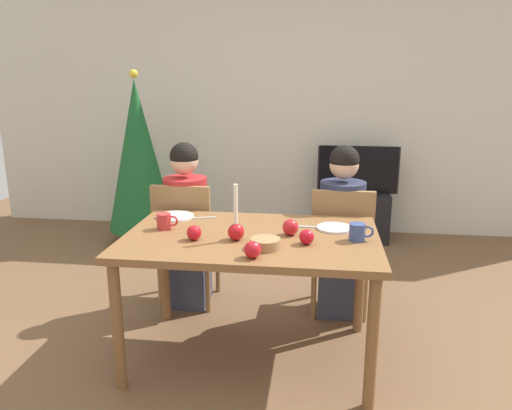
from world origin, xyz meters
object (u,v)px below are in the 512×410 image
(person_left_child, at_px, (187,228))
(tv, at_px, (358,170))
(christmas_tree, at_px, (138,156))
(apple_by_right_mug, at_px, (194,233))
(chair_left, at_px, (186,237))
(apple_near_candle, at_px, (252,250))
(apple_by_left_plate, at_px, (290,227))
(dining_table, at_px, (251,249))
(chair_right, at_px, (341,244))
(candle_centerpiece, at_px, (236,228))
(person_right_child, at_px, (341,234))
(apple_far_edge, at_px, (307,237))
(mug_left, at_px, (165,221))
(bowl_walnuts, at_px, (265,243))
(mug_right, at_px, (358,232))
(plate_right, at_px, (335,228))
(tv_stand, at_px, (355,215))
(plate_left, at_px, (175,216))

(person_left_child, bearing_deg, tv, 52.26)
(person_left_child, xyz_separation_m, christmas_tree, (-0.82, 1.30, 0.29))
(apple_by_right_mug, bearing_deg, chair_left, 109.42)
(person_left_child, height_order, apple_near_candle, person_left_child)
(apple_by_left_plate, bearing_deg, dining_table, -171.73)
(tv, height_order, apple_by_left_plate, tv)
(dining_table, relative_size, chair_right, 1.56)
(candle_centerpiece, distance_m, apple_by_left_plate, 0.31)
(chair_right, relative_size, person_left_child, 0.77)
(person_right_child, distance_m, tv, 1.68)
(person_right_child, distance_m, apple_far_edge, 0.81)
(chair_right, bearing_deg, mug_left, -151.49)
(chair_right, height_order, apple_far_edge, chair_right)
(person_left_child, distance_m, bowl_walnuts, 1.08)
(apple_by_left_plate, xyz_separation_m, apple_by_right_mug, (-0.51, -0.15, -0.00))
(apple_far_edge, bearing_deg, mug_right, 19.20)
(plate_right, xyz_separation_m, bowl_walnuts, (-0.36, -0.38, 0.02))
(tv_stand, distance_m, christmas_tree, 2.22)
(tv, distance_m, apple_by_right_mug, 2.63)
(candle_centerpiece, height_order, bowl_walnuts, candle_centerpiece)
(chair_right, xyz_separation_m, bowl_walnuts, (-0.42, -0.81, 0.26))
(chair_left, height_order, apple_far_edge, chair_left)
(person_left_child, distance_m, plate_left, 0.40)
(tv_stand, relative_size, apple_near_candle, 7.59)
(tv, distance_m, apple_by_left_plate, 2.33)
(mug_right, bearing_deg, person_left_child, 149.66)
(tv_stand, xyz_separation_m, mug_right, (-0.16, -2.32, 0.56))
(chair_right, bearing_deg, apple_far_edge, -106.48)
(dining_table, bearing_deg, candle_centerpiece, -127.09)
(apple_by_left_plate, bearing_deg, person_left_child, 141.39)
(dining_table, relative_size, bowl_walnuts, 9.03)
(chair_right, xyz_separation_m, tv_stand, (0.22, 1.69, -0.27))
(plate_left, bearing_deg, mug_right, -15.64)
(mug_left, relative_size, mug_right, 0.96)
(chair_left, xyz_separation_m, christmas_tree, (-0.82, 1.33, 0.35))
(tv_stand, relative_size, mug_right, 4.90)
(plate_left, bearing_deg, apple_by_right_mug, -60.79)
(person_left_child, bearing_deg, apple_by_left_plate, -38.61)
(tv, bearing_deg, apple_far_edge, -100.10)
(plate_right, relative_size, apple_far_edge, 2.58)
(person_left_child, bearing_deg, mug_right, -30.34)
(apple_by_right_mug, bearing_deg, tv, 66.98)
(plate_right, distance_m, apple_far_edge, 0.33)
(tv_stand, bearing_deg, candle_centerpiece, -108.63)
(person_right_child, bearing_deg, christmas_tree, 145.53)
(dining_table, relative_size, apple_by_left_plate, 15.63)
(person_right_child, xyz_separation_m, apple_near_candle, (-0.46, -0.99, 0.22))
(chair_right, distance_m, plate_left, 1.12)
(apple_near_candle, bearing_deg, person_right_child, 64.79)
(tv_stand, height_order, mug_right, mug_right)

